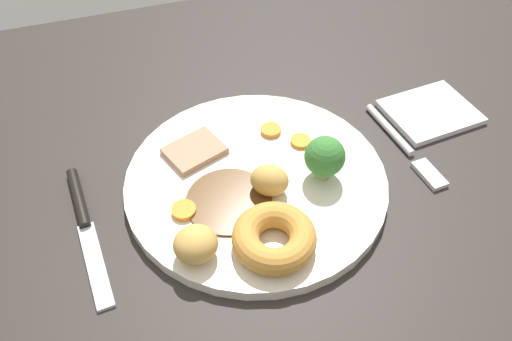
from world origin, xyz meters
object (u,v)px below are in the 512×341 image
object	(u,v)px
meat_slice_main	(195,151)
knife	(84,221)
broccoli_floret	(325,157)
fork	(405,147)
roast_potato_left	(270,180)
carrot_coin_side	(271,130)
dinner_plate	(256,181)
yorkshire_pudding	(274,237)
folded_napkin	(430,112)
roast_potato_right	(196,244)
carrot_coin_front	(301,141)
carrot_coin_back	(184,210)

from	to	relation	value
meat_slice_main	knife	bearing A→B (deg)	21.10
broccoli_floret	fork	world-z (taller)	broccoli_floret
roast_potato_left	fork	size ratio (longest dim) A/B	0.27
carrot_coin_side	broccoli_floret	world-z (taller)	broccoli_floret
dinner_plate	fork	bearing A→B (deg)	179.11
meat_slice_main	yorkshire_pudding	distance (cm)	15.80
folded_napkin	dinner_plate	bearing A→B (deg)	9.87
fork	folded_napkin	size ratio (longest dim) A/B	1.39
roast_potato_left	roast_potato_right	bearing A→B (deg)	30.05
meat_slice_main	carrot_coin_front	size ratio (longest dim) A/B	2.62
carrot_coin_front	folded_napkin	xyz separation A→B (cm)	(-18.56, -0.92, -1.25)
carrot_coin_front	carrot_coin_back	xyz separation A→B (cm)	(15.55, 5.88, 0.08)
broccoli_floret	dinner_plate	bearing A→B (deg)	-17.27
fork	carrot_coin_back	bearing A→B (deg)	-90.29
roast_potato_left	broccoli_floret	xyz separation A→B (cm)	(-6.39, -0.28, 1.18)
carrot_coin_side	folded_napkin	xyz separation A→B (cm)	(-21.28, 2.01, -1.29)
dinner_plate	fork	xyz separation A→B (cm)	(-18.93, 0.29, -0.31)
yorkshire_pudding	roast_potato_right	bearing A→B (deg)	-10.78
carrot_coin_front	knife	size ratio (longest dim) A/B	0.13
fork	broccoli_floret	bearing A→B (deg)	-85.50
roast_potato_right	carrot_coin_side	bearing A→B (deg)	-131.80
yorkshire_pudding	roast_potato_left	bearing A→B (deg)	-106.19
dinner_plate	broccoli_floret	xyz separation A→B (cm)	(-7.07, 2.20, 3.62)
yorkshire_pudding	fork	size ratio (longest dim) A/B	0.54
yorkshire_pudding	carrot_coin_front	xyz separation A→B (cm)	(-8.10, -12.84, -1.10)
meat_slice_main	carrot_coin_side	bearing A→B (deg)	-176.55
dinner_plate	carrot_coin_back	xyz separation A→B (cm)	(8.76, 2.39, 1.03)
roast_potato_right	dinner_plate	bearing A→B (deg)	-137.82
broccoli_floret	roast_potato_left	bearing A→B (deg)	2.48
yorkshire_pudding	carrot_coin_back	distance (cm)	10.24
carrot_coin_front	carrot_coin_side	size ratio (longest dim) A/B	0.98
roast_potato_right	carrot_coin_front	xyz separation A→B (cm)	(-15.55, -11.43, -1.48)
dinner_plate	yorkshire_pudding	size ratio (longest dim) A/B	3.51
roast_potato_left	carrot_coin_back	distance (cm)	9.55
roast_potato_right	broccoli_floret	bearing A→B (deg)	-160.07
carrot_coin_back	folded_napkin	world-z (taller)	carrot_coin_back
yorkshire_pudding	folded_napkin	xyz separation A→B (cm)	(-26.67, -13.77, -2.35)
broccoli_floret	folded_napkin	bearing A→B (deg)	-160.13
roast_potato_left	carrot_coin_back	size ratio (longest dim) A/B	1.60
carrot_coin_front	meat_slice_main	bearing A→B (deg)	-10.77
fork	roast_potato_right	bearing A→B (deg)	-79.19
roast_potato_right	fork	xyz separation A→B (cm)	(-27.69, -7.65, -2.74)
fork	meat_slice_main	bearing A→B (deg)	-108.68
carrot_coin_back	fork	world-z (taller)	carrot_coin_back
carrot_coin_back	fork	xyz separation A→B (cm)	(-27.69, -2.10, -1.34)
meat_slice_main	yorkshire_pudding	bearing A→B (deg)	105.59
carrot_coin_back	carrot_coin_front	bearing A→B (deg)	-159.28
meat_slice_main	roast_potato_right	world-z (taller)	roast_potato_right
yorkshire_pudding	knife	world-z (taller)	yorkshire_pudding
meat_slice_main	folded_napkin	distance (cm)	30.97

